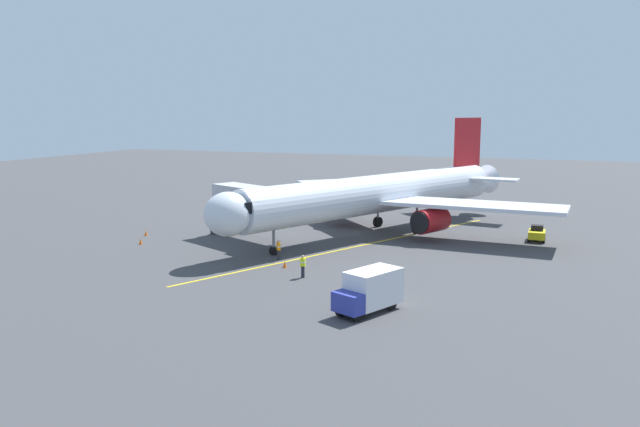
# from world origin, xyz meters

# --- Properties ---
(ground_plane) EXTENTS (220.00, 220.00, 0.00)m
(ground_plane) POSITION_xyz_m (0.00, 0.00, 0.00)
(ground_plane) COLOR #424244
(apron_lead_in_line) EXTENTS (17.70, 36.08, 0.01)m
(apron_lead_in_line) POSITION_xyz_m (-1.02, 5.45, 0.01)
(apron_lead_in_line) COLOR yellow
(apron_lead_in_line) RESTS_ON ground
(airplane) EXTENTS (31.66, 37.69, 11.50)m
(airplane) POSITION_xyz_m (-1.15, -0.81, 4.00)
(airplane) COLOR silver
(airplane) RESTS_ON ground
(jet_bridge) EXTENTS (11.05, 7.15, 5.40)m
(jet_bridge) POSITION_xyz_m (8.61, 6.99, 3.76)
(jet_bridge) COLOR #B7B7BC
(jet_bridge) RESTS_ON ground
(ground_crew_marshaller) EXTENTS (0.41, 0.26, 1.71)m
(ground_crew_marshaller) POSITION_xyz_m (-0.29, 17.65, 0.89)
(ground_crew_marshaller) COLOR #23232D
(ground_crew_marshaller) RESTS_ON ground
(ground_crew_wing_walker) EXTENTS (0.45, 0.46, 1.71)m
(ground_crew_wing_walker) POSITION_xyz_m (3.67, 13.28, 0.89)
(ground_crew_wing_walker) COLOR #23232D
(ground_crew_wing_walker) RESTS_ON ground
(tug_near_nose) EXTENTS (1.55, 2.30, 1.50)m
(tug_near_nose) POSITION_xyz_m (-16.17, -2.55, 0.70)
(tug_near_nose) COLOR yellow
(tug_near_nose) RESTS_ON ground
(box_truck_portside) EXTENTS (3.70, 4.99, 2.62)m
(box_truck_portside) POSITION_xyz_m (-7.17, 23.83, 1.39)
(box_truck_portside) COLOR #2D3899
(box_truck_portside) RESTS_ON ground
(box_truck_starboard_side) EXTENTS (2.09, 4.65, 2.62)m
(box_truck_starboard_side) POSITION_xyz_m (10.46, -15.14, 1.39)
(box_truck_starboard_side) COLOR white
(box_truck_starboard_side) RESTS_ON ground
(safety_cone_nose_left) EXTENTS (0.32, 0.32, 0.55)m
(safety_cone_nose_left) POSITION_xyz_m (18.33, 11.97, 0.28)
(safety_cone_nose_left) COLOR #F2590F
(safety_cone_nose_left) RESTS_ON ground
(safety_cone_nose_right) EXTENTS (0.32, 0.32, 0.55)m
(safety_cone_nose_right) POSITION_xyz_m (20.32, 8.39, 0.28)
(safety_cone_nose_right) COLOR #F2590F
(safety_cone_nose_right) RESTS_ON ground
(safety_cone_wing_port) EXTENTS (0.32, 0.32, 0.55)m
(safety_cone_wing_port) POSITION_xyz_m (2.19, 15.36, 0.28)
(safety_cone_wing_port) COLOR #F2590F
(safety_cone_wing_port) RESTS_ON ground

